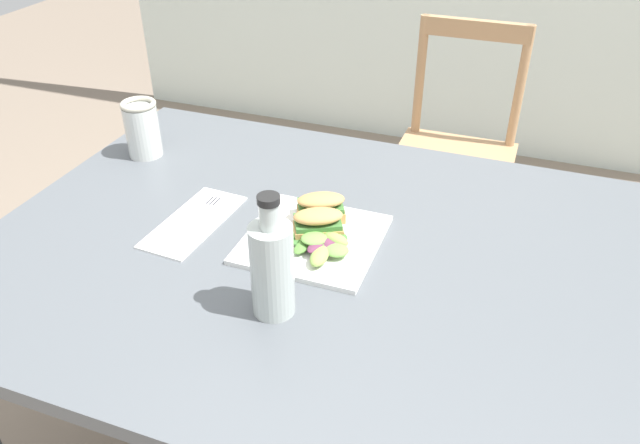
{
  "coord_description": "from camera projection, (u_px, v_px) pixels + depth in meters",
  "views": [
    {
      "loc": [
        0.31,
        -0.91,
        1.43
      ],
      "look_at": [
        -0.04,
        0.04,
        0.76
      ],
      "focal_mm": 34.83,
      "sensor_mm": 36.0,
      "label": 1
    }
  ],
  "objects": [
    {
      "name": "dining_table",
      "position": [
        317.0,
        294.0,
        1.25
      ],
      "size": [
        1.28,
        0.96,
        0.74
      ],
      "color": "#51565B",
      "rests_on": "ground"
    },
    {
      "name": "chair_wooden_far",
      "position": [
        454.0,
        154.0,
        2.14
      ],
      "size": [
        0.4,
        0.4,
        0.87
      ],
      "color": "tan",
      "rests_on": "ground"
    },
    {
      "name": "plate_lunch",
      "position": [
        313.0,
        239.0,
        1.2
      ],
      "size": [
        0.25,
        0.25,
        0.01
      ],
      "primitive_type": "cube",
      "color": "white",
      "rests_on": "dining_table"
    },
    {
      "name": "sandwich_half_front",
      "position": [
        318.0,
        223.0,
        1.18
      ],
      "size": [
        0.11,
        0.1,
        0.06
      ],
      "color": "tan",
      "rests_on": "plate_lunch"
    },
    {
      "name": "sandwich_half_back",
      "position": [
        321.0,
        206.0,
        1.23
      ],
      "size": [
        0.11,
        0.1,
        0.06
      ],
      "color": "tan",
      "rests_on": "plate_lunch"
    },
    {
      "name": "salad_mixed_greens",
      "position": [
        322.0,
        244.0,
        1.15
      ],
      "size": [
        0.13,
        0.13,
        0.03
      ],
      "color": "#602D47",
      "rests_on": "plate_lunch"
    },
    {
      "name": "napkin_folded",
      "position": [
        194.0,
        222.0,
        1.25
      ],
      "size": [
        0.12,
        0.25,
        0.0
      ],
      "primitive_type": "cube",
      "rotation": [
        0.0,
        0.0,
        -0.07
      ],
      "color": "white",
      "rests_on": "dining_table"
    },
    {
      "name": "fork_on_napkin",
      "position": [
        198.0,
        216.0,
        1.26
      ],
      "size": [
        0.03,
        0.19,
        0.0
      ],
      "color": "silver",
      "rests_on": "napkin_folded"
    },
    {
      "name": "bottle_cold_brew",
      "position": [
        272.0,
        273.0,
        0.99
      ],
      "size": [
        0.07,
        0.07,
        0.22
      ],
      "color": "#472819",
      "rests_on": "dining_table"
    },
    {
      "name": "mason_jar_iced_tea",
      "position": [
        143.0,
        131.0,
        1.47
      ],
      "size": [
        0.08,
        0.08,
        0.14
      ],
      "color": "gold",
      "rests_on": "dining_table"
    }
  ]
}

